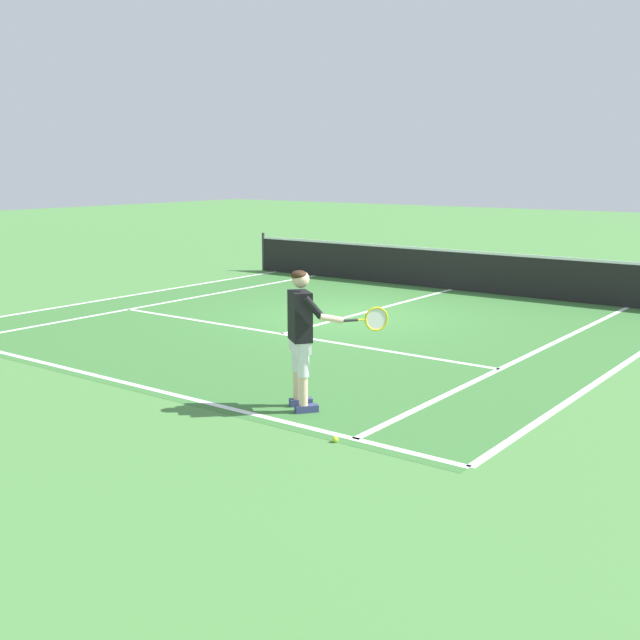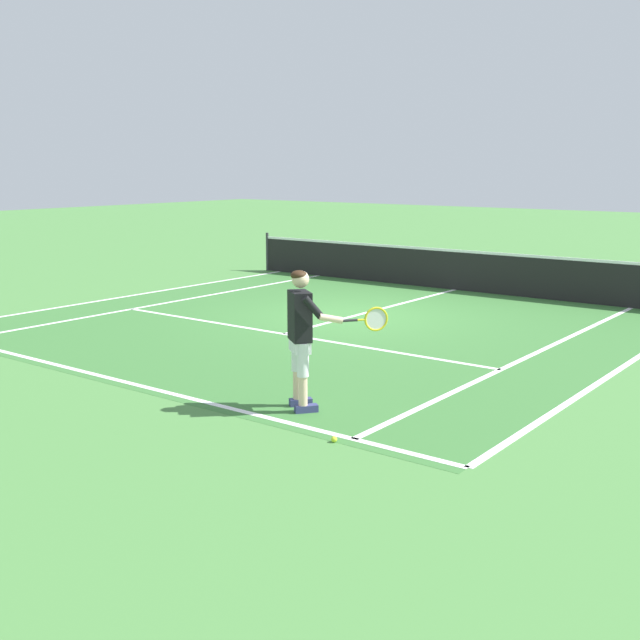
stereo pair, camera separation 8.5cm
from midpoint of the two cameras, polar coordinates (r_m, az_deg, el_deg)
name	(u,v)px [view 2 (the right image)]	position (r m, az deg, el deg)	size (l,w,h in m)	color
ground_plane	(355,316)	(15.73, 2.66, 0.30)	(80.00, 80.00, 0.00)	#477F3D
court_inner_surface	(329,323)	(15.04, 0.79, -0.18)	(10.98, 10.56, 0.00)	#387033
line_baseline	(112,379)	(11.46, -14.53, -4.11)	(10.98, 0.10, 0.01)	white
line_service	(284,334)	(14.02, -2.42, -1.01)	(8.23, 0.10, 0.01)	white
line_centre_service	(382,308)	(16.56, 4.65, 0.83)	(0.10, 6.40, 0.01)	white
line_singles_left	(179,300)	(17.75, -9.96, 1.39)	(0.10, 10.16, 0.01)	white
line_singles_right	(536,353)	(13.08, 15.46, -2.29)	(0.10, 10.16, 0.01)	white
line_doubles_left	(138,294)	(18.77, -12.82, 1.80)	(0.10, 10.16, 0.01)	white
line_doubles_right	(625,366)	(12.65, 21.24, -3.09)	(0.10, 10.16, 0.01)	white
tennis_net	(455,269)	(19.23, 9.84, 3.62)	(11.96, 0.08, 1.07)	#333338
tennis_player	(302,330)	(9.51, -1.03, -0.73)	(1.11, 0.83, 1.71)	navy
tennis_ball_near_feet	(334,439)	(8.63, 1.31, -8.58)	(0.07, 0.07, 0.07)	#CCE02D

